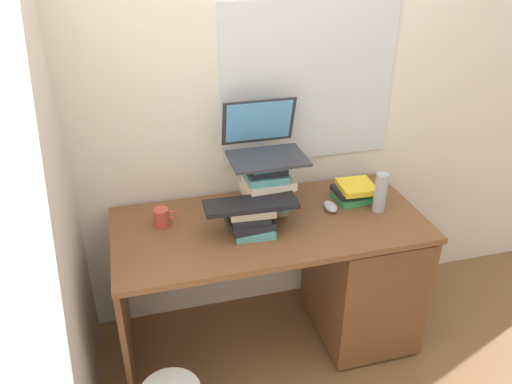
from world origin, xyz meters
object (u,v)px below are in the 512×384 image
(water_bottle, at_px, (380,192))
(desk, at_px, (341,270))
(book_stack_tall, at_px, (267,187))
(laptop, at_px, (264,143))
(keyboard, at_px, (251,204))
(book_stack_keyboard_riser, at_px, (251,220))
(book_stack_side, at_px, (354,192))
(computer_mouse, at_px, (330,206))
(mug, at_px, (162,217))

(water_bottle, bearing_deg, desk, 179.82)
(book_stack_tall, bearing_deg, water_bottle, -12.24)
(desk, bearing_deg, laptop, 153.52)
(keyboard, relative_size, water_bottle, 2.10)
(book_stack_keyboard_riser, bearing_deg, book_stack_side, 14.73)
(book_stack_tall, relative_size, book_stack_keyboard_riser, 1.32)
(desk, xyz_separation_m, book_stack_keyboard_riser, (-0.49, -0.03, 0.40))
(book_stack_keyboard_riser, height_order, computer_mouse, book_stack_keyboard_riser)
(laptop, height_order, computer_mouse, laptop)
(book_stack_side, bearing_deg, book_stack_tall, -178.96)
(computer_mouse, distance_m, water_bottle, 0.25)
(book_stack_side, xyz_separation_m, computer_mouse, (-0.15, -0.06, -0.03))
(mug, distance_m, water_bottle, 1.06)
(laptop, height_order, mug, laptop)
(keyboard, bearing_deg, computer_mouse, 14.30)
(computer_mouse, bearing_deg, book_stack_keyboard_riser, -167.75)
(desk, relative_size, book_stack_side, 6.96)
(book_stack_tall, bearing_deg, computer_mouse, -9.36)
(computer_mouse, bearing_deg, desk, -48.86)
(desk, relative_size, keyboard, 3.52)
(keyboard, bearing_deg, book_stack_side, 16.81)
(laptop, bearing_deg, keyboard, -118.96)
(book_stack_tall, distance_m, keyboard, 0.19)
(book_stack_tall, height_order, computer_mouse, book_stack_tall)
(book_stack_side, height_order, laptop, laptop)
(desk, height_order, book_stack_tall, book_stack_tall)
(book_stack_keyboard_riser, bearing_deg, book_stack_tall, 51.06)
(book_stack_side, relative_size, mug, 1.94)
(keyboard, distance_m, mug, 0.43)
(computer_mouse, bearing_deg, keyboard, -167.88)
(laptop, distance_m, mug, 0.59)
(book_stack_side, bearing_deg, keyboard, -165.36)
(computer_mouse, bearing_deg, book_stack_side, 21.35)
(mug, bearing_deg, book_stack_tall, -1.63)
(computer_mouse, xyz_separation_m, mug, (-0.82, 0.07, 0.03))
(laptop, xyz_separation_m, water_bottle, (0.54, -0.18, -0.25))
(book_stack_side, relative_size, laptop, 0.60)
(water_bottle, bearing_deg, keyboard, -177.68)
(laptop, xyz_separation_m, keyboard, (-0.12, -0.21, -0.20))
(keyboard, bearing_deg, book_stack_tall, 53.01)
(book_stack_keyboard_riser, bearing_deg, laptop, 61.19)
(book_stack_keyboard_riser, distance_m, mug, 0.42)
(book_stack_side, distance_m, mug, 0.97)
(book_stack_keyboard_riser, xyz_separation_m, book_stack_side, (0.58, 0.15, -0.02))
(laptop, bearing_deg, book_stack_side, -7.22)
(book_stack_side, bearing_deg, mug, 179.65)
(book_stack_keyboard_riser, relative_size, mug, 1.97)
(book_stack_keyboard_riser, bearing_deg, desk, 3.30)
(laptop, bearing_deg, mug, -174.02)
(book_stack_keyboard_riser, height_order, mug, book_stack_keyboard_riser)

